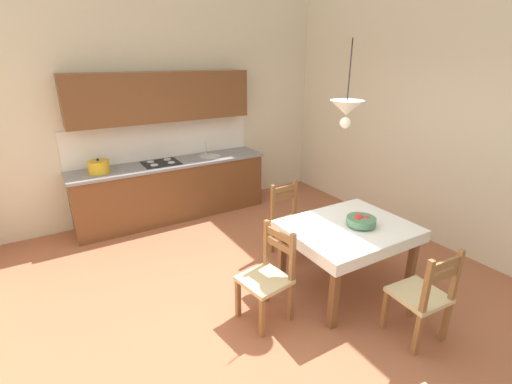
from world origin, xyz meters
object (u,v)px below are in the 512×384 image
object	(u,v)px
pendant_lamp	(347,109)
dining_table	(348,236)
dining_chair_kitchen_side	(290,222)
dining_chair_camera_side	(423,296)
kitchen_cabinetry	(169,164)
dining_chair_tv_side	(268,277)
fruit_bowl	(361,221)

from	to	relation	value
pendant_lamp	dining_table	bearing A→B (deg)	-64.83
dining_chair_kitchen_side	dining_chair_camera_side	world-z (taller)	same
dining_chair_kitchen_side	dining_table	bearing A→B (deg)	-85.58
kitchen_cabinetry	dining_table	bearing A→B (deg)	-71.12
dining_chair_tv_side	pendant_lamp	bearing A→B (deg)	5.33
dining_chair_camera_side	pendant_lamp	xyz separation A→B (m)	(-0.08, 1.03, 1.50)
kitchen_cabinetry	dining_table	world-z (taller)	kitchen_cabinetry
dining_table	fruit_bowl	size ratio (longest dim) A/B	4.28
dining_chair_tv_side	kitchen_cabinetry	bearing A→B (deg)	89.76
fruit_bowl	dining_table	bearing A→B (deg)	144.38
dining_chair_kitchen_side	pendant_lamp	world-z (taller)	pendant_lamp
dining_table	pendant_lamp	bearing A→B (deg)	115.17
fruit_bowl	pendant_lamp	world-z (taller)	pendant_lamp
dining_chair_tv_side	dining_chair_camera_side	bearing A→B (deg)	-43.32
dining_chair_tv_side	dining_chair_camera_side	xyz separation A→B (m)	(1.00, -0.95, 0.00)
fruit_bowl	dining_chair_tv_side	bearing A→B (deg)	174.49
dining_table	fruit_bowl	bearing A→B (deg)	-35.62
dining_chair_tv_side	fruit_bowl	bearing A→B (deg)	-5.51
dining_chair_tv_side	fruit_bowl	world-z (taller)	dining_chair_tv_side
dining_chair_kitchen_side	pendant_lamp	size ratio (longest dim) A/B	1.16
kitchen_cabinetry	dining_chair_camera_side	bearing A→B (deg)	-75.17
dining_table	dining_chair_kitchen_side	distance (m)	0.93
fruit_bowl	pendant_lamp	xyz separation A→B (m)	(-0.15, 0.19, 1.13)
dining_chair_kitchen_side	dining_chair_tv_side	world-z (taller)	same
dining_chair_camera_side	fruit_bowl	distance (m)	0.92
pendant_lamp	kitchen_cabinetry	bearing A→B (deg)	108.59
dining_chair_camera_side	kitchen_cabinetry	bearing A→B (deg)	104.83
kitchen_cabinetry	fruit_bowl	distance (m)	3.09
dining_table	dining_chair_kitchen_side	world-z (taller)	dining_chair_kitchen_side
dining_chair_tv_side	dining_table	bearing A→B (deg)	-2.06
dining_chair_camera_side	dining_chair_tv_side	bearing A→B (deg)	136.68
dining_chair_camera_side	pendant_lamp	distance (m)	1.82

